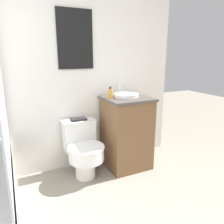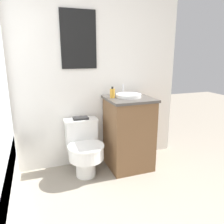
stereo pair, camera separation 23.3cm
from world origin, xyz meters
The scene contains 6 objects.
wall_back centered at (0.01, 2.13, 1.25)m, with size 3.27×0.07×2.50m.
toilet centered at (0.31, 1.83, 0.33)m, with size 0.40×0.53×0.63m.
vanity centered at (0.86, 1.83, 0.44)m, with size 0.53×0.53×0.88m.
sink centered at (0.86, 1.85, 0.90)m, with size 0.30×0.33×0.13m.
soap_bottle centered at (0.67, 1.88, 0.93)m, with size 0.06×0.06×0.13m.
book_on_tank centered at (0.31, 1.97, 0.64)m, with size 0.17×0.11×0.02m.
Camera 2 is at (-0.18, -0.47, 1.37)m, focal length 35.00 mm.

